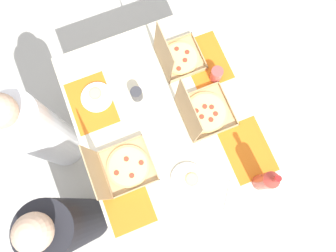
{
  "coord_description": "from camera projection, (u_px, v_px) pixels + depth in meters",
  "views": [
    {
      "loc": [
        -0.41,
        0.17,
        2.56
      ],
      "look_at": [
        0.0,
        0.0,
        0.72
      ],
      "focal_mm": 32.89,
      "sensor_mm": 36.0,
      "label": 1
    }
  ],
  "objects": [
    {
      "name": "ground_plane",
      "position": [
        168.0,
        146.0,
        2.59
      ],
      "size": [
        6.0,
        6.0,
        0.0
      ],
      "primitive_type": "plane",
      "color": "beige"
    },
    {
      "name": "dining_table",
      "position": [
        168.0,
        130.0,
        1.99
      ],
      "size": [
        1.41,
        1.08,
        0.72
      ],
      "color": "#3F3328",
      "rests_on": "ground_plane"
    },
    {
      "name": "placemat_near_left",
      "position": [
        247.0,
        150.0,
        1.86
      ],
      "size": [
        0.36,
        0.26,
        0.0
      ],
      "primitive_type": "cube",
      "color": "orange",
      "rests_on": "dining_table"
    },
    {
      "name": "placemat_near_right",
      "position": [
        206.0,
        60.0,
        1.99
      ],
      "size": [
        0.36,
        0.26,
        0.0
      ],
      "primitive_type": "cube",
      "color": "orange",
      "rests_on": "dining_table"
    },
    {
      "name": "placemat_far_left",
      "position": [
        126.0,
        199.0,
        1.79
      ],
      "size": [
        0.36,
        0.26,
        0.0
      ],
      "primitive_type": "cube",
      "color": "orange",
      "rests_on": "dining_table"
    },
    {
      "name": "placemat_far_right",
      "position": [
        92.0,
        103.0,
        1.93
      ],
      "size": [
        0.36,
        0.26,
        0.0
      ],
      "primitive_type": "cube",
      "color": "orange",
      "rests_on": "dining_table"
    },
    {
      "name": "pizza_box_edge_far",
      "position": [
        122.0,
        168.0,
        1.78
      ],
      "size": [
        0.29,
        0.32,
        0.33
      ],
      "color": "tan",
      "rests_on": "dining_table"
    },
    {
      "name": "pizza_box_corner_left",
      "position": [
        202.0,
        112.0,
        1.86
      ],
      "size": [
        0.3,
        0.3,
        0.34
      ],
      "color": "tan",
      "rests_on": "dining_table"
    },
    {
      "name": "pizza_box_center",
      "position": [
        177.0,
        57.0,
        1.95
      ],
      "size": [
        0.27,
        0.27,
        0.3
      ],
      "color": "tan",
      "rests_on": "dining_table"
    },
    {
      "name": "plate_middle",
      "position": [
        188.0,
        179.0,
        1.81
      ],
      "size": [
        0.2,
        0.2,
        0.03
      ],
      "color": "white",
      "rests_on": "dining_table"
    },
    {
      "name": "plate_near_right",
      "position": [
        97.0,
        97.0,
        1.93
      ],
      "size": [
        0.2,
        0.2,
        0.03
      ],
      "color": "white",
      "rests_on": "dining_table"
    },
    {
      "name": "soda_bottle",
      "position": [
        266.0,
        181.0,
        1.68
      ],
      "size": [
        0.09,
        0.09,
        0.32
      ],
      "color": "#B2382D",
      "rests_on": "dining_table"
    },
    {
      "name": "cup_spare",
      "position": [
        137.0,
        94.0,
        1.89
      ],
      "size": [
        0.07,
        0.07,
        0.09
      ],
      "primitive_type": "cylinder",
      "color": "#333338",
      "rests_on": "dining_table"
    },
    {
      "name": "cup_dark",
      "position": [
        216.0,
        74.0,
        1.92
      ],
      "size": [
        0.08,
        0.08,
        0.1
      ],
      "primitive_type": "cylinder",
      "color": "#BF4742",
      "rests_on": "dining_table"
    },
    {
      "name": "fork_by_far_left",
      "position": [
        117.0,
        66.0,
        1.98
      ],
      "size": [
        0.18,
        0.08,
        0.0
      ],
      "primitive_type": "cube",
      "rotation": [
        0.0,
        0.0,
        0.37
      ],
      "color": "#B7B7BC",
      "rests_on": "dining_table"
    },
    {
      "name": "fork_by_near_right",
      "position": [
        228.0,
        195.0,
        1.79
      ],
      "size": [
        0.16,
        0.13,
        0.0
      ],
      "primitive_type": "cube",
      "rotation": [
        0.0,
        0.0,
        2.5
      ],
      "color": "#B7B7BC",
      "rests_on": "dining_table"
    },
    {
      "name": "diner_left_seat",
      "position": [
        70.0,
        224.0,
        1.95
      ],
      "size": [
        0.32,
        0.32,
        1.16
      ],
      "color": "black",
      "rests_on": "ground_plane"
    },
    {
      "name": "diner_right_seat",
      "position": [
        42.0,
        134.0,
        2.09
      ],
      "size": [
        0.32,
        0.32,
        1.15
      ],
      "color": "white",
      "rests_on": "ground_plane"
    }
  ]
}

